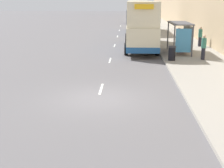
{
  "coord_description": "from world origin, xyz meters",
  "views": [
    {
      "loc": [
        1.37,
        -13.76,
        4.47
      ],
      "look_at": [
        -0.21,
        16.2,
        -3.71
      ],
      "focal_mm": 50.0,
      "sensor_mm": 36.0,
      "label": 1
    }
  ],
  "objects_px": {
    "car_0": "(132,19)",
    "litter_bin": "(172,53)",
    "pedestrian_1": "(200,36)",
    "pedestrian_2": "(179,36)",
    "pedestrian_at_shelter": "(204,47)",
    "car_1": "(135,15)",
    "double_decker_bus_ahead": "(137,16)",
    "double_decker_bus_near": "(141,24)",
    "bus_shelter": "(182,32)"
  },
  "relations": [
    {
      "from": "pedestrian_2",
      "to": "pedestrian_at_shelter",
      "type": "bearing_deg",
      "value": -85.81
    },
    {
      "from": "car_0",
      "to": "pedestrian_1",
      "type": "relative_size",
      "value": 2.33
    },
    {
      "from": "bus_shelter",
      "to": "car_0",
      "type": "height_order",
      "value": "bus_shelter"
    },
    {
      "from": "double_decker_bus_ahead",
      "to": "pedestrian_2",
      "type": "relative_size",
      "value": 6.46
    },
    {
      "from": "bus_shelter",
      "to": "double_decker_bus_near",
      "type": "relative_size",
      "value": 0.37
    },
    {
      "from": "pedestrian_at_shelter",
      "to": "double_decker_bus_near",
      "type": "bearing_deg",
      "value": 126.79
    },
    {
      "from": "car_1",
      "to": "pedestrian_1",
      "type": "distance_m",
      "value": 45.45
    },
    {
      "from": "double_decker_bus_ahead",
      "to": "pedestrian_1",
      "type": "xyz_separation_m",
      "value": [
        5.56,
        -13.92,
        -1.2
      ]
    },
    {
      "from": "car_0",
      "to": "pedestrian_1",
      "type": "distance_m",
      "value": 30.44
    },
    {
      "from": "bus_shelter",
      "to": "litter_bin",
      "type": "height_order",
      "value": "bus_shelter"
    },
    {
      "from": "double_decker_bus_near",
      "to": "pedestrian_1",
      "type": "bearing_deg",
      "value": 8.04
    },
    {
      "from": "double_decker_bus_ahead",
      "to": "car_1",
      "type": "xyz_separation_m",
      "value": [
        0.18,
        31.21,
        -1.4
      ]
    },
    {
      "from": "car_0",
      "to": "pedestrian_2",
      "type": "relative_size",
      "value": 2.6
    },
    {
      "from": "car_0",
      "to": "litter_bin",
      "type": "distance_m",
      "value": 37.11
    },
    {
      "from": "double_decker_bus_near",
      "to": "double_decker_bus_ahead",
      "type": "relative_size",
      "value": 1.07
    },
    {
      "from": "car_0",
      "to": "pedestrian_2",
      "type": "height_order",
      "value": "pedestrian_2"
    },
    {
      "from": "pedestrian_2",
      "to": "litter_bin",
      "type": "relative_size",
      "value": 1.58
    },
    {
      "from": "pedestrian_at_shelter",
      "to": "pedestrian_1",
      "type": "xyz_separation_m",
      "value": [
        1.21,
        6.73,
        0.01
      ]
    },
    {
      "from": "double_decker_bus_near",
      "to": "car_0",
      "type": "relative_size",
      "value": 2.66
    },
    {
      "from": "bus_shelter",
      "to": "litter_bin",
      "type": "bearing_deg",
      "value": -110.79
    },
    {
      "from": "double_decker_bus_near",
      "to": "double_decker_bus_ahead",
      "type": "bearing_deg",
      "value": 89.66
    },
    {
      "from": "double_decker_bus_near",
      "to": "pedestrian_2",
      "type": "bearing_deg",
      "value": 29.25
    },
    {
      "from": "car_1",
      "to": "bus_shelter",
      "type": "bearing_deg",
      "value": -86.47
    },
    {
      "from": "double_decker_bus_ahead",
      "to": "car_1",
      "type": "height_order",
      "value": "double_decker_bus_ahead"
    },
    {
      "from": "car_1",
      "to": "pedestrian_2",
      "type": "height_order",
      "value": "pedestrian_2"
    },
    {
      "from": "car_0",
      "to": "pedestrian_1",
      "type": "bearing_deg",
      "value": -78.4
    },
    {
      "from": "pedestrian_1",
      "to": "car_1",
      "type": "bearing_deg",
      "value": 96.8
    },
    {
      "from": "pedestrian_at_shelter",
      "to": "litter_bin",
      "type": "xyz_separation_m",
      "value": [
        -2.36,
        -0.47,
        -0.4
      ]
    },
    {
      "from": "pedestrian_2",
      "to": "pedestrian_1",
      "type": "bearing_deg",
      "value": -36.86
    },
    {
      "from": "litter_bin",
      "to": "double_decker_bus_ahead",
      "type": "bearing_deg",
      "value": 95.38
    },
    {
      "from": "pedestrian_1",
      "to": "litter_bin",
      "type": "height_order",
      "value": "pedestrian_1"
    },
    {
      "from": "pedestrian_1",
      "to": "litter_bin",
      "type": "distance_m",
      "value": 8.05
    },
    {
      "from": "pedestrian_at_shelter",
      "to": "car_1",
      "type": "bearing_deg",
      "value": 94.59
    },
    {
      "from": "car_1",
      "to": "pedestrian_at_shelter",
      "type": "relative_size",
      "value": 2.26
    },
    {
      "from": "double_decker_bus_ahead",
      "to": "pedestrian_at_shelter",
      "type": "xyz_separation_m",
      "value": [
        4.35,
        -20.65,
        -1.22
      ]
    },
    {
      "from": "pedestrian_at_shelter",
      "to": "litter_bin",
      "type": "relative_size",
      "value": 1.73
    },
    {
      "from": "bus_shelter",
      "to": "car_1",
      "type": "relative_size",
      "value": 1.02
    },
    {
      "from": "pedestrian_1",
      "to": "pedestrian_2",
      "type": "height_order",
      "value": "pedestrian_1"
    },
    {
      "from": "pedestrian_at_shelter",
      "to": "pedestrian_1",
      "type": "relative_size",
      "value": 0.99
    },
    {
      "from": "double_decker_bus_ahead",
      "to": "pedestrian_2",
      "type": "distance_m",
      "value": 13.18
    },
    {
      "from": "car_0",
      "to": "litter_bin",
      "type": "bearing_deg",
      "value": -86.07
    },
    {
      "from": "car_0",
      "to": "litter_bin",
      "type": "height_order",
      "value": "car_0"
    },
    {
      "from": "pedestrian_1",
      "to": "litter_bin",
      "type": "xyz_separation_m",
      "value": [
        -3.58,
        -7.2,
        -0.41
      ]
    },
    {
      "from": "car_0",
      "to": "pedestrian_at_shelter",
      "type": "height_order",
      "value": "pedestrian_at_shelter"
    },
    {
      "from": "pedestrian_at_shelter",
      "to": "car_0",
      "type": "bearing_deg",
      "value": 97.64
    },
    {
      "from": "double_decker_bus_near",
      "to": "double_decker_bus_ahead",
      "type": "distance_m",
      "value": 14.72
    },
    {
      "from": "car_1",
      "to": "pedestrian_at_shelter",
      "type": "bearing_deg",
      "value": -85.41
    },
    {
      "from": "bus_shelter",
      "to": "pedestrian_at_shelter",
      "type": "distance_m",
      "value": 3.08
    },
    {
      "from": "car_0",
      "to": "car_1",
      "type": "relative_size",
      "value": 1.05
    },
    {
      "from": "car_1",
      "to": "pedestrian_2",
      "type": "xyz_separation_m",
      "value": [
        3.57,
        -43.78,
        0.11
      ]
    }
  ]
}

